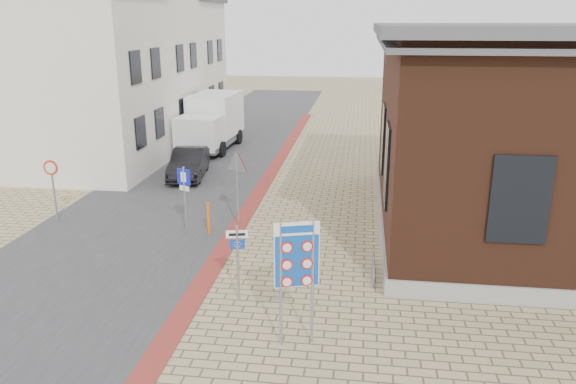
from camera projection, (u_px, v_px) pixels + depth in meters
The scene contains 16 objects.
ground at pixel (268, 308), 14.09m from camera, with size 120.00×120.00×0.00m, color tan.
road_strip at pixel (211, 160), 29.00m from camera, with size 7.00×60.00×0.02m, color #38383A.
curb_strip at pixel (261, 190), 23.82m from camera, with size 0.60×40.00×0.02m, color maroon.
brick_building at pixel (569, 128), 18.56m from camera, with size 13.00×13.00×6.80m.
townhouse_near at pixel (74, 83), 25.63m from camera, with size 7.40×6.40×8.30m.
townhouse_mid at pixel (126, 64), 31.20m from camera, with size 7.40×6.40×9.10m.
townhouse_far at pixel (164, 64), 37.00m from camera, with size 7.40×6.40×8.30m.
bike_rack at pixel (373, 268), 15.76m from camera, with size 0.08×1.80×0.60m.
sedan at pixel (189, 163), 25.62m from camera, with size 1.39×4.00×1.32m, color black.
box_truck at pixel (212, 121), 31.04m from camera, with size 2.66×5.81×2.98m.
border_sign at pixel (297, 258), 11.95m from camera, with size 0.95×0.33×2.88m.
essen_sign at pixel (238, 253), 14.09m from camera, with size 0.55×0.16×2.05m.
parking_sign at pixel (185, 190), 18.33m from camera, with size 0.50×0.24×2.38m.
yield_sign at pixel (237, 170), 19.14m from camera, with size 0.90×0.40×2.65m.
speed_sign at pixel (53, 181), 19.64m from camera, with size 0.54×0.07×2.28m.
bollard at pixel (209, 219), 18.77m from camera, with size 0.10×0.10×1.12m, color #FF640D.
Camera 1 is at (2.19, -12.44, 6.93)m, focal length 35.00 mm.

